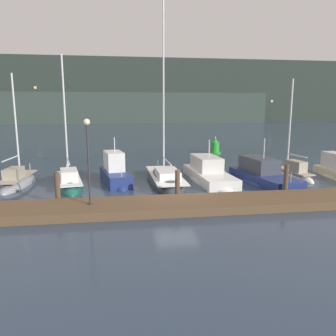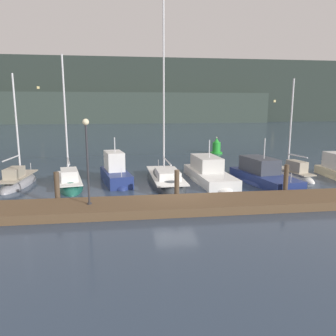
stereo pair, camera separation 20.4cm
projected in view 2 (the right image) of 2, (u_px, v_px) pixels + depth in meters
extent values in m
plane|color=#2D3D51|center=(176.00, 198.00, 19.34)|extent=(400.00, 400.00, 0.00)
cube|color=brown|center=(182.00, 205.00, 17.27)|extent=(36.43, 2.80, 0.45)
cylinder|color=#4C3D2D|center=(57.00, 189.00, 17.87)|extent=(0.28, 0.28, 1.85)
cylinder|color=#4C3D2D|center=(177.00, 185.00, 18.75)|extent=(0.28, 0.28, 1.78)
cylinder|color=#4C3D2D|center=(286.00, 181.00, 19.62)|extent=(0.28, 0.28, 1.93)
ellipsoid|color=gray|center=(19.00, 185.00, 22.56)|extent=(1.85, 5.39, 1.27)
cube|color=#A39984|center=(18.00, 176.00, 22.44)|extent=(1.55, 4.53, 0.08)
cube|color=#A39984|center=(14.00, 173.00, 21.75)|extent=(1.00, 1.76, 0.67)
cylinder|color=silver|center=(17.00, 126.00, 22.22)|extent=(0.12, 0.12, 6.88)
cylinder|color=silver|center=(11.00, 158.00, 21.31)|extent=(0.29, 2.62, 0.09)
cylinder|color=silver|center=(31.00, 166.00, 24.79)|extent=(0.04, 0.04, 0.50)
ellipsoid|color=#195647|center=(69.00, 185.00, 22.52)|extent=(2.91, 6.40, 1.42)
cube|color=silver|center=(69.00, 178.00, 22.42)|extent=(2.45, 5.37, 0.08)
cube|color=silver|center=(69.00, 174.00, 21.66)|extent=(1.41, 2.14, 0.69)
cylinder|color=silver|center=(65.00, 117.00, 22.13)|extent=(0.12, 0.12, 8.19)
cylinder|color=silver|center=(69.00, 161.00, 21.33)|extent=(0.63, 2.77, 0.09)
cylinder|color=silver|center=(67.00, 167.00, 25.02)|extent=(0.04, 0.04, 0.50)
ellipsoid|color=navy|center=(116.00, 183.00, 23.23)|extent=(2.66, 5.24, 1.37)
cube|color=navy|center=(116.00, 177.00, 23.15)|extent=(2.43, 4.72, 0.85)
cube|color=silver|center=(114.00, 161.00, 23.41)|extent=(1.57, 2.39, 1.33)
cube|color=black|center=(112.00, 156.00, 24.31)|extent=(1.05, 0.46, 0.59)
cylinder|color=silver|center=(115.00, 145.00, 22.82)|extent=(0.07, 0.07, 1.06)
cylinder|color=silver|center=(121.00, 173.00, 21.07)|extent=(0.04, 0.04, 0.60)
ellipsoid|color=#2D3338|center=(165.00, 183.00, 23.33)|extent=(2.59, 8.28, 1.63)
cube|color=silver|center=(165.00, 175.00, 23.23)|extent=(2.17, 6.96, 0.08)
cube|color=silver|center=(167.00, 174.00, 22.22)|extent=(1.50, 2.67, 0.51)
cylinder|color=silver|center=(164.00, 90.00, 22.77)|extent=(0.12, 0.12, 11.88)
cylinder|color=silver|center=(167.00, 161.00, 22.13)|extent=(0.16, 3.15, 0.09)
cylinder|color=silver|center=(158.00, 163.00, 26.86)|extent=(0.04, 0.04, 0.50)
ellipsoid|color=white|center=(209.00, 181.00, 23.83)|extent=(2.80, 7.47, 1.36)
cube|color=white|center=(209.00, 176.00, 23.77)|extent=(2.57, 6.73, 0.70)
cube|color=silver|center=(207.00, 163.00, 24.32)|extent=(1.80, 3.32, 1.02)
cube|color=black|center=(201.00, 158.00, 25.71)|extent=(1.44, 0.30, 0.46)
cylinder|color=silver|center=(209.00, 149.00, 23.54)|extent=(0.07, 0.07, 1.27)
cylinder|color=silver|center=(225.00, 176.00, 20.67)|extent=(0.04, 0.04, 0.60)
ellipsoid|color=navy|center=(264.00, 183.00, 23.14)|extent=(3.49, 7.11, 1.13)
cube|color=navy|center=(264.00, 178.00, 23.07)|extent=(3.18, 6.40, 0.68)
cube|color=#333842|center=(259.00, 165.00, 23.55)|extent=(2.10, 3.22, 1.06)
cube|color=black|center=(249.00, 160.00, 24.80)|extent=(1.44, 0.46, 0.48)
cylinder|color=silver|center=(265.00, 149.00, 22.81)|extent=(0.07, 0.07, 1.42)
cylinder|color=silver|center=(291.00, 178.00, 20.27)|extent=(0.04, 0.04, 0.60)
ellipsoid|color=white|center=(291.00, 177.00, 25.20)|extent=(2.12, 5.16, 1.18)
cube|color=#A39984|center=(291.00, 171.00, 25.11)|extent=(1.78, 4.33, 0.08)
cube|color=#A39984|center=(297.00, 166.00, 24.46)|extent=(1.04, 1.71, 0.81)
cylinder|color=silver|center=(291.00, 125.00, 24.85)|extent=(0.12, 0.12, 6.88)
cylinder|color=silver|center=(298.00, 156.00, 24.28)|extent=(0.44, 2.06, 0.09)
cylinder|color=silver|center=(273.00, 163.00, 27.22)|extent=(0.04, 0.04, 0.50)
cube|color=black|center=(329.00, 157.00, 26.04)|extent=(0.95, 0.30, 0.55)
cylinder|color=green|center=(216.00, 153.00, 37.85)|extent=(1.37, 1.37, 0.16)
cylinder|color=green|center=(217.00, 147.00, 37.74)|extent=(0.91, 0.91, 1.13)
cone|color=green|center=(217.00, 140.00, 37.58)|extent=(0.64, 0.64, 0.50)
sphere|color=#F9EAB7|center=(217.00, 137.00, 37.53)|extent=(0.16, 0.16, 0.16)
cylinder|color=#2D2D33|center=(89.00, 204.00, 16.63)|extent=(0.24, 0.24, 0.06)
cylinder|color=#2D2D33|center=(88.00, 165.00, 16.26)|extent=(0.10, 0.10, 3.94)
sphere|color=#F9EAB7|center=(86.00, 122.00, 15.87)|extent=(0.32, 0.32, 0.32)
cube|color=#28332D|center=(131.00, 91.00, 116.67)|extent=(240.00, 16.00, 21.44)
cube|color=#333F39|center=(47.00, 108.00, 104.44)|extent=(144.00, 10.00, 9.76)
cube|color=#F4DB8C|center=(275.00, 101.00, 116.19)|extent=(0.80, 0.10, 0.80)
cube|color=#F4DB8C|center=(191.00, 101.00, 112.14)|extent=(0.80, 0.10, 0.80)
cube|color=#F4DB8C|center=(38.00, 88.00, 104.78)|extent=(0.80, 0.10, 0.80)
cube|color=#F4DB8C|center=(97.00, 95.00, 107.60)|extent=(0.80, 0.10, 0.80)
cube|color=#F4DB8C|center=(17.00, 119.00, 105.62)|extent=(0.80, 0.10, 0.80)
cube|color=#F4DB8C|center=(17.00, 107.00, 105.01)|extent=(0.80, 0.10, 0.80)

